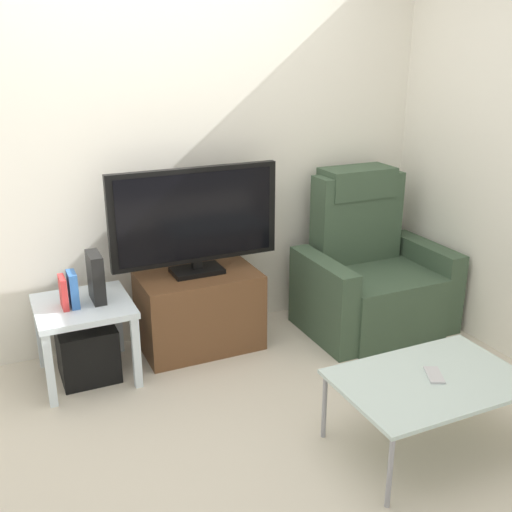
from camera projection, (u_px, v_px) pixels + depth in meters
ground_plane at (233, 417)px, 3.25m from camera, size 6.40×6.40×0.00m
wall_back at (161, 143)px, 3.78m from camera, size 6.40×0.06×2.60m
tv_stand at (199, 310)px, 3.92m from camera, size 0.75×0.47×0.51m
television at (195, 219)px, 3.73m from camera, size 1.08×0.20×0.68m
recliner_armchair at (370, 274)px, 4.21m from camera, size 0.98×0.78×1.08m
side_table at (84, 315)px, 3.51m from camera, size 0.54×0.54×0.48m
subwoofer_box at (88, 351)px, 3.59m from camera, size 0.33×0.33×0.33m
book_leftmost at (63, 292)px, 3.40m from camera, size 0.03×0.13×0.19m
book_middle at (73, 289)px, 3.42m from camera, size 0.05×0.13×0.21m
game_console at (96, 277)px, 3.48m from camera, size 0.07×0.20×0.29m
coffee_table at (430, 383)px, 2.90m from camera, size 0.90×0.60×0.38m
cell_phone at (434, 375)px, 2.91m from camera, size 0.13×0.17×0.01m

